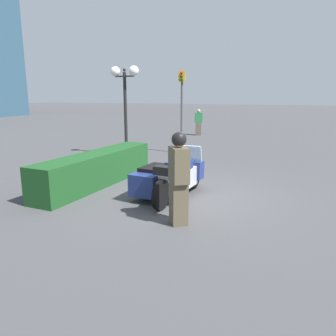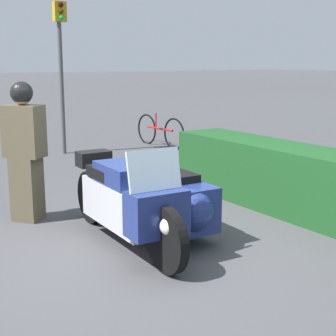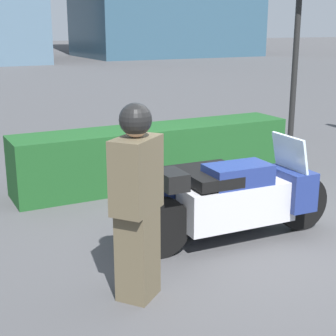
% 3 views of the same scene
% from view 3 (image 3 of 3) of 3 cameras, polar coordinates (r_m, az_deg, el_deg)
% --- Properties ---
extents(ground_plane, '(160.00, 160.00, 0.00)m').
position_cam_3_polar(ground_plane, '(6.05, 9.47, -7.36)').
color(ground_plane, '#424244').
extents(police_motorcycle, '(2.47, 1.22, 1.16)m').
position_cam_3_polar(police_motorcycle, '(5.93, 6.37, -2.94)').
color(police_motorcycle, black).
rests_on(police_motorcycle, ground).
extents(officer_rider, '(0.55, 0.52, 1.73)m').
position_cam_3_polar(officer_rider, '(4.37, -3.48, -3.44)').
color(officer_rider, brown).
rests_on(officer_rider, ground).
extents(hedge_bush_curbside, '(4.31, 0.78, 0.87)m').
position_cam_3_polar(hedge_bush_curbside, '(7.82, -1.36, 1.48)').
color(hedge_bush_curbside, '#19471E').
rests_on(hedge_bush_curbside, ground).
extents(twin_lamp_post, '(0.37, 1.18, 3.43)m').
position_cam_3_polar(twin_lamp_post, '(10.98, 14.30, 17.22)').
color(twin_lamp_post, black).
rests_on(twin_lamp_post, ground).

